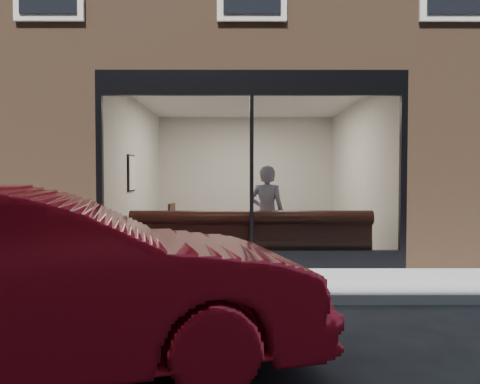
{
  "coord_description": "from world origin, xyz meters",
  "views": [
    {
      "loc": [
        -0.21,
        -5.5,
        1.51
      ],
      "look_at": [
        -0.19,
        2.4,
        1.24
      ],
      "focal_mm": 35.0,
      "sensor_mm": 36.0,
      "label": 1
    }
  ],
  "objects_px": {
    "person": "(267,214)",
    "cafe_table_right": "(330,217)",
    "cafe_table_left": "(224,217)",
    "banquette": "(251,251)",
    "parked_car": "(31,283)",
    "cafe_chair_left": "(163,238)"
  },
  "relations": [
    {
      "from": "banquette",
      "to": "cafe_table_right",
      "type": "distance_m",
      "value": 1.77
    },
    {
      "from": "person",
      "to": "cafe_table_right",
      "type": "relative_size",
      "value": 2.86
    },
    {
      "from": "cafe_table_left",
      "to": "parked_car",
      "type": "height_order",
      "value": "parked_car"
    },
    {
      "from": "banquette",
      "to": "person",
      "type": "height_order",
      "value": "person"
    },
    {
      "from": "banquette",
      "to": "cafe_table_right",
      "type": "bearing_deg",
      "value": 27.56
    },
    {
      "from": "parked_car",
      "to": "person",
      "type": "bearing_deg",
      "value": -38.81
    },
    {
      "from": "cafe_chair_left",
      "to": "parked_car",
      "type": "height_order",
      "value": "parked_car"
    },
    {
      "from": "person",
      "to": "parked_car",
      "type": "height_order",
      "value": "person"
    },
    {
      "from": "person",
      "to": "cafe_chair_left",
      "type": "relative_size",
      "value": 4.06
    },
    {
      "from": "parked_car",
      "to": "cafe_table_left",
      "type": "bearing_deg",
      "value": -28.99
    },
    {
      "from": "cafe_table_right",
      "to": "banquette",
      "type": "bearing_deg",
      "value": -152.44
    },
    {
      "from": "cafe_table_left",
      "to": "cafe_chair_left",
      "type": "distance_m",
      "value": 1.57
    },
    {
      "from": "parked_car",
      "to": "banquette",
      "type": "bearing_deg",
      "value": -36.75
    },
    {
      "from": "cafe_table_left",
      "to": "cafe_table_right",
      "type": "height_order",
      "value": "same"
    },
    {
      "from": "person",
      "to": "cafe_table_left",
      "type": "relative_size",
      "value": 2.73
    },
    {
      "from": "person",
      "to": "cafe_table_left",
      "type": "bearing_deg",
      "value": -23.36
    },
    {
      "from": "banquette",
      "to": "person",
      "type": "bearing_deg",
      "value": 38.23
    },
    {
      "from": "banquette",
      "to": "parked_car",
      "type": "bearing_deg",
      "value": -111.19
    },
    {
      "from": "cafe_table_right",
      "to": "cafe_table_left",
      "type": "bearing_deg",
      "value": 179.02
    },
    {
      "from": "cafe_chair_left",
      "to": "parked_car",
      "type": "relative_size",
      "value": 0.1
    },
    {
      "from": "cafe_table_left",
      "to": "cafe_chair_left",
      "type": "height_order",
      "value": "cafe_table_left"
    },
    {
      "from": "cafe_table_right",
      "to": "person",
      "type": "bearing_deg",
      "value": -155.33
    }
  ]
}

